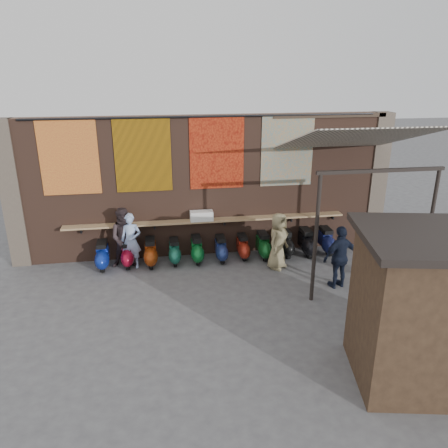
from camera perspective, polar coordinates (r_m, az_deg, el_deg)
name	(u,v)px	position (r m, az deg, el deg)	size (l,w,h in m)	color
ground	(220,294)	(10.77, -0.50, -9.17)	(70.00, 70.00, 0.00)	#474749
brick_wall	(206,187)	(12.52, -2.42, 4.90)	(10.00, 0.40, 4.00)	brown
pier_left	(13,195)	(13.00, -25.86, 3.47)	(0.50, 0.50, 4.00)	#4C4238
pier_right	(375,179)	(14.09, 19.17, 5.51)	(0.50, 0.50, 4.00)	#4C4238
eating_counter	(208,221)	(12.43, -2.16, 0.46)	(8.00, 0.32, 0.05)	#9E7A51
shelf_box	(202,216)	(12.33, -2.95, 1.08)	(0.64, 0.29, 0.27)	white
tapestry_redgold	(69,157)	(12.19, -19.58, 8.21)	(1.50, 0.02, 2.00)	maroon
tapestry_sun	(143,155)	(12.00, -10.54, 8.84)	(1.50, 0.02, 2.00)	#C8810B
tapestry_orange	(217,153)	(12.12, -0.94, 9.27)	(1.50, 0.02, 2.00)	#AE3515
tapestry_multi	(287,151)	(12.56, 8.25, 9.45)	(1.50, 0.02, 2.00)	teal
hang_rail	(206,117)	(11.93, -2.42, 13.85)	(0.06, 0.06, 9.50)	black
scooter_stool_0	(103,256)	(12.38, -15.58, -4.00)	(0.35, 0.78, 0.74)	navy
scooter_stool_1	(128,254)	(12.38, -12.49, -3.85)	(0.33, 0.73, 0.70)	maroon
scooter_stool_2	(151,253)	(12.28, -9.56, -3.70)	(0.36, 0.79, 0.75)	maroon
scooter_stool_3	(174,252)	(12.33, -6.50, -3.61)	(0.32, 0.72, 0.68)	#175E49
scooter_stool_4	(197,250)	(12.35, -3.58, -3.37)	(0.34, 0.76, 0.73)	#0D5F26
scooter_stool_5	(221,249)	(12.42, -0.41, -3.28)	(0.33, 0.73, 0.69)	navy
scooter_stool_6	(243,247)	(12.59, 2.47, -3.01)	(0.32, 0.71, 0.67)	maroon
scooter_stool_7	(263,246)	(12.63, 5.15, -2.84)	(0.35, 0.78, 0.74)	#0D451A
scooter_stool_8	(285,243)	(12.85, 8.01, -2.51)	(0.36, 0.79, 0.75)	black
scooter_stool_9	(306,242)	(13.00, 10.70, -2.38)	(0.36, 0.81, 0.77)	black
scooter_stool_10	(326,241)	(13.26, 13.21, -2.16)	(0.36, 0.79, 0.75)	#151C50
diner_left	(131,241)	(12.11, -12.06, -2.17)	(0.57, 0.37, 1.55)	#99B1DF
diner_right	(125,238)	(12.16, -12.78, -1.78)	(0.82, 0.64, 1.69)	#312629
shopper_navy	(340,257)	(11.15, 14.91, -4.21)	(0.94, 0.39, 1.61)	black
shopper_grey	(434,267)	(11.34, 25.71, -5.06)	(1.07, 0.61, 1.66)	slate
shopper_tan	(278,241)	(11.89, 7.07, -2.21)	(0.77, 0.50, 1.58)	#817552
market_stall	(434,313)	(8.31, 25.74, -10.42)	(2.42, 1.81, 2.62)	black
stall_roof	(448,237)	(7.75, 27.23, -1.57)	(2.71, 2.09, 0.12)	black
stall_sign	(418,258)	(8.82, 24.04, -4.09)	(1.20, 0.04, 0.50)	gold
stall_shelf	(411,303)	(9.22, 23.21, -9.47)	(2.01, 0.10, 0.06)	#473321
awning_canvas	(354,139)	(11.46, 16.60, 10.64)	(3.20, 3.40, 0.03)	beige
awning_ledger	(330,115)	(12.85, 13.72, 13.62)	(3.30, 0.08, 0.12)	#33261C
awning_header	(382,171)	(10.23, 19.89, 6.58)	(3.00, 0.08, 0.08)	black
awning_post_left	(316,239)	(10.09, 11.88, -1.95)	(0.09, 0.09, 3.10)	black
awning_post_right	(429,232)	(11.37, 25.19, -0.96)	(0.09, 0.09, 3.10)	black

